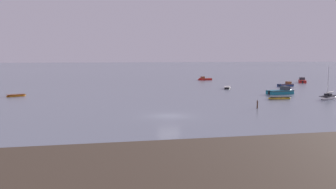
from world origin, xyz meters
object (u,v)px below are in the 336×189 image
object	(u,v)px
rowboat_moored_0	(227,88)
rowboat_moored_4	(280,98)
motorboat_moored_7	(302,81)
sailboat_moored_0	(329,97)
rowboat_moored_2	(16,96)
motorboat_moored_5	(288,85)
motorboat_moored_4	(284,92)
motorboat_moored_0	(203,79)
mooring_post_near	(257,104)

from	to	relation	value
rowboat_moored_0	rowboat_moored_4	distance (m)	20.60
motorboat_moored_7	sailboat_moored_0	xyz separation A→B (m)	(-17.62, -36.11, -0.06)
rowboat_moored_0	rowboat_moored_2	distance (m)	42.16
rowboat_moored_2	rowboat_moored_4	world-z (taller)	rowboat_moored_4
rowboat_moored_2	sailboat_moored_0	distance (m)	52.53
rowboat_moored_0	motorboat_moored_5	bearing A→B (deg)	122.56
motorboat_moored_4	motorboat_moored_7	bearing A→B (deg)	43.04
rowboat_moored_4	sailboat_moored_0	xyz separation A→B (m)	(7.88, -1.54, 0.07)
rowboat_moored_2	rowboat_moored_0	bearing A→B (deg)	-14.73
sailboat_moored_0	motorboat_moored_0	bearing A→B (deg)	-117.44
motorboat_moored_7	mooring_post_near	xyz separation A→B (m)	(-33.99, -44.13, 0.24)
mooring_post_near	motorboat_moored_7	bearing A→B (deg)	52.39
motorboat_moored_7	rowboat_moored_4	bearing A→B (deg)	172.06
motorboat_moored_5	rowboat_moored_4	world-z (taller)	motorboat_moored_5
motorboat_moored_0	rowboat_moored_2	bearing A→B (deg)	34.09
motorboat_moored_0	rowboat_moored_4	bearing A→B (deg)	82.36
rowboat_moored_0	rowboat_moored_2	bearing A→B (deg)	-58.28
rowboat_moored_0	mooring_post_near	world-z (taller)	mooring_post_near
motorboat_moored_4	mooring_post_near	bearing A→B (deg)	-138.08
rowboat_moored_4	sailboat_moored_0	bearing A→B (deg)	-5.61
rowboat_moored_4	mooring_post_near	bearing A→B (deg)	-126.13
rowboat_moored_4	rowboat_moored_2	bearing A→B (deg)	168.13
motorboat_moored_0	sailboat_moored_0	distance (m)	51.11
motorboat_moored_4	sailboat_moored_0	xyz separation A→B (m)	(2.96, -8.97, -0.09)
sailboat_moored_0	motorboat_moored_7	bearing A→B (deg)	-149.21
sailboat_moored_0	rowboat_moored_2	bearing A→B (deg)	-49.57
sailboat_moored_0	rowboat_moored_0	bearing A→B (deg)	-101.33
motorboat_moored_0	motorboat_moored_5	size ratio (longest dim) A/B	0.97
rowboat_moored_0	motorboat_moored_0	bearing A→B (deg)	-165.69
rowboat_moored_0	rowboat_moored_4	size ratio (longest dim) A/B	1.04
sailboat_moored_0	rowboat_moored_4	bearing A→B (deg)	-44.26
motorboat_moored_4	motorboat_moored_7	world-z (taller)	motorboat_moored_4
motorboat_moored_0	mooring_post_near	xyz separation A→B (m)	(-11.24, -58.88, 0.29)
motorboat_moored_4	motorboat_moored_5	distance (m)	19.10
rowboat_moored_0	motorboat_moored_4	bearing A→B (deg)	45.99
motorboat_moored_7	motorboat_moored_5	bearing A→B (deg)	164.73
rowboat_moored_4	mooring_post_near	size ratio (longest dim) A/B	3.22
motorboat_moored_5	rowboat_moored_4	distance (m)	28.02
motorboat_moored_7	sailboat_moored_0	bearing A→B (deg)	-177.53
rowboat_moored_2	motorboat_moored_7	xyz separation A→B (m)	(68.02, 21.30, 0.16)
motorboat_moored_4	motorboat_moored_5	bearing A→B (deg)	48.25
motorboat_moored_7	motorboat_moored_0	bearing A→B (deg)	85.53
rowboat_moored_4	mooring_post_near	xyz separation A→B (m)	(-8.49, -9.56, 0.37)
motorboat_moored_5	motorboat_moored_7	distance (m)	15.13
motorboat_moored_5	sailboat_moored_0	size ratio (longest dim) A/B	0.82
rowboat_moored_2	motorboat_moored_5	size ratio (longest dim) A/B	0.76
rowboat_moored_0	motorboat_moored_5	world-z (taller)	motorboat_moored_5
rowboat_moored_2	motorboat_moored_4	world-z (taller)	motorboat_moored_4
motorboat_moored_4	sailboat_moored_0	size ratio (longest dim) A/B	1.07
rowboat_moored_4	mooring_post_near	world-z (taller)	mooring_post_near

